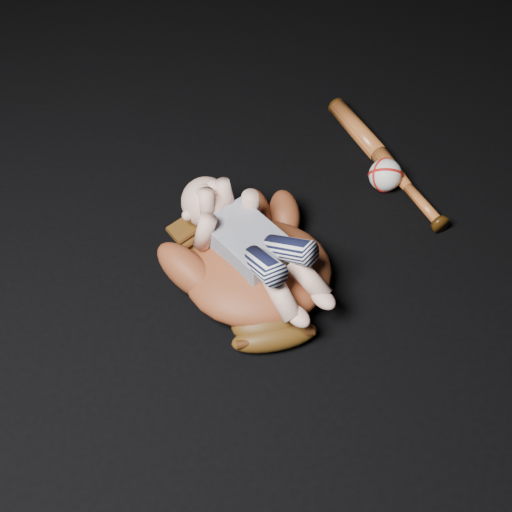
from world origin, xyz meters
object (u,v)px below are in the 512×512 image
(newborn_baby, at_px, (257,244))
(baseball, at_px, (385,175))
(baseball_glove, at_px, (258,266))
(baseball_bat, at_px, (385,161))

(newborn_baby, distance_m, baseball, 0.44)
(baseball_glove, xyz_separation_m, baseball_bat, (0.45, 0.19, -0.04))
(newborn_baby, bearing_deg, baseball, 6.26)
(newborn_baby, xyz_separation_m, baseball, (0.41, 0.13, -0.09))
(baseball_bat, bearing_deg, baseball, -125.94)
(baseball_glove, bearing_deg, baseball_bat, 38.19)
(baseball_bat, xyz_separation_m, baseball, (-0.04, -0.06, 0.02))
(baseball_glove, distance_m, newborn_baby, 0.06)
(baseball_glove, height_order, newborn_baby, newborn_baby)
(baseball_bat, relative_size, baseball, 6.40)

